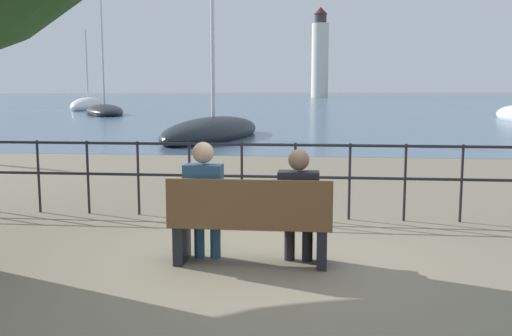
{
  "coord_description": "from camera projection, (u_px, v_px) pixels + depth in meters",
  "views": [
    {
      "loc": [
        0.65,
        -5.63,
        1.76
      ],
      "look_at": [
        0.0,
        0.5,
        0.92
      ],
      "focal_mm": 40.0,
      "sensor_mm": 36.0,
      "label": 1
    }
  ],
  "objects": [
    {
      "name": "seated_person_right",
      "position": [
        298.0,
        201.0,
        5.73
      ],
      "size": [
        0.41,
        0.35,
        1.18
      ],
      "color": "black",
      "rests_on": "ground_plane"
    },
    {
      "name": "promenade_railing",
      "position": [
        268.0,
        168.0,
        7.85
      ],
      "size": [
        11.14,
        0.04,
        1.05
      ],
      "color": "black",
      "rests_on": "ground_plane"
    },
    {
      "name": "park_bench",
      "position": [
        250.0,
        224.0,
        5.74
      ],
      "size": [
        1.64,
        0.45,
        0.9
      ],
      "color": "brown",
      "rests_on": "ground_plane"
    },
    {
      "name": "sailboat_1",
      "position": [
        88.0,
        106.0,
        50.83
      ],
      "size": [
        2.88,
        7.2,
        7.55
      ],
      "rotation": [
        0.0,
        0.0,
        0.09
      ],
      "color": "white",
      "rests_on": "ground_plane"
    },
    {
      "name": "sailboat_4",
      "position": [
        213.0,
        132.0,
        20.96
      ],
      "size": [
        3.64,
        8.08,
        7.41
      ],
      "rotation": [
        0.0,
        0.0,
        -0.19
      ],
      "color": "black",
      "rests_on": "ground_plane"
    },
    {
      "name": "harbor_water",
      "position": [
        314.0,
        96.0,
        163.02
      ],
      "size": [
        600.0,
        300.0,
        0.01
      ],
      "color": "#47607A",
      "rests_on": "ground_plane"
    },
    {
      "name": "sailboat_5",
      "position": [
        105.0,
        111.0,
        41.08
      ],
      "size": [
        5.49,
        7.99,
        12.49
      ],
      "rotation": [
        0.0,
        0.0,
        0.43
      ],
      "color": "black",
      "rests_on": "ground_plane"
    },
    {
      "name": "ground_plane",
      "position": [
        251.0,
        263.0,
        5.86
      ],
      "size": [
        1000.0,
        1000.0,
        0.0
      ],
      "primitive_type": "plane",
      "color": "#7A705B"
    },
    {
      "name": "seated_person_left",
      "position": [
        204.0,
        196.0,
        5.83
      ],
      "size": [
        0.38,
        0.35,
        1.25
      ],
      "color": "navy",
      "rests_on": "ground_plane"
    },
    {
      "name": "harbor_lighthouse",
      "position": [
        320.0,
        56.0,
        138.51
      ],
      "size": [
        4.1,
        4.1,
        21.65
      ],
      "color": "silver",
      "rests_on": "ground_plane"
    }
  ]
}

